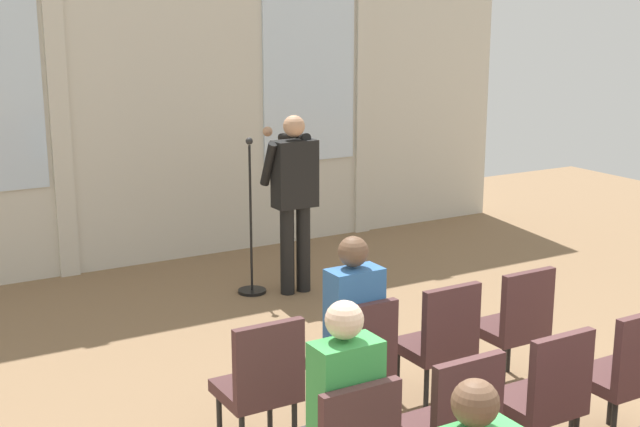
% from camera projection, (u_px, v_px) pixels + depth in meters
% --- Properties ---
extents(rear_partition, '(9.16, 0.14, 4.40)m').
position_uv_depth(rear_partition, '(159.00, 61.00, 9.27)').
color(rear_partition, beige).
rests_on(rear_partition, ground).
extents(speaker, '(0.50, 0.69, 1.76)m').
position_uv_depth(speaker, '(294.00, 191.00, 8.43)').
color(speaker, black).
rests_on(speaker, ground).
extents(mic_stand, '(0.28, 0.28, 1.55)m').
position_uv_depth(mic_stand, '(252.00, 260.00, 8.56)').
color(mic_stand, black).
rests_on(mic_stand, ground).
extents(chair_r0_c0, '(0.46, 0.44, 0.94)m').
position_uv_depth(chair_r0_c0, '(261.00, 380.00, 5.34)').
color(chair_r0_c0, black).
rests_on(chair_r0_c0, ground).
extents(chair_r0_c1, '(0.46, 0.44, 0.94)m').
position_uv_depth(chair_r0_c1, '(356.00, 358.00, 5.67)').
color(chair_r0_c1, black).
rests_on(chair_r0_c1, ground).
extents(audience_r0_c1, '(0.36, 0.39, 1.35)m').
position_uv_depth(audience_r0_c1, '(350.00, 324.00, 5.69)').
color(audience_r0_c1, '#2D2D33').
rests_on(audience_r0_c1, ground).
extents(chair_r0_c2, '(0.46, 0.44, 0.94)m').
position_uv_depth(chair_r0_c2, '(440.00, 338.00, 6.01)').
color(chair_r0_c2, black).
rests_on(chair_r0_c2, ground).
extents(chair_r0_c3, '(0.46, 0.44, 0.94)m').
position_uv_depth(chair_r0_c3, '(516.00, 321.00, 6.35)').
color(chair_r0_c3, black).
rests_on(chair_r0_c3, ground).
extents(audience_r1_c0, '(0.36, 0.39, 1.34)m').
position_uv_depth(audience_r1_c0, '(340.00, 408.00, 4.51)').
color(audience_r1_c0, '#2D2D33').
rests_on(audience_r1_c0, ground).
extents(chair_r1_c1, '(0.46, 0.44, 0.94)m').
position_uv_depth(chair_r1_c1, '(454.00, 420.00, 4.82)').
color(chair_r1_c1, black).
rests_on(chair_r1_c1, ground).
extents(chair_r1_c2, '(0.46, 0.44, 0.94)m').
position_uv_depth(chair_r1_c2, '(545.00, 393.00, 5.16)').
color(chair_r1_c2, black).
rests_on(chair_r1_c2, ground).
extents(chair_r1_c3, '(0.46, 0.44, 0.94)m').
position_uv_depth(chair_r1_c3, '(626.00, 369.00, 5.50)').
color(chair_r1_c3, black).
rests_on(chair_r1_c3, ground).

